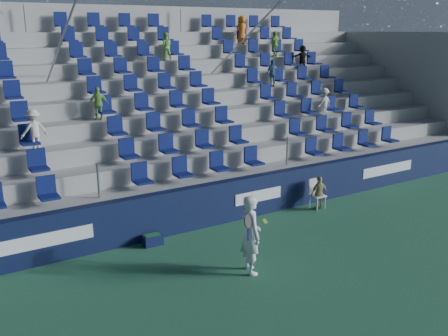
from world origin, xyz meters
name	(u,v)px	position (x,y,z in m)	size (l,w,h in m)	color
ground	(281,268)	(0.00, 0.00, 0.00)	(70.00, 70.00, 0.00)	#2C6745
sponsor_wall	(211,204)	(0.00, 3.15, 0.60)	(24.00, 0.32, 1.20)	#0F1739
grandstand	(138,122)	(0.00, 8.24, 2.13)	(24.00, 8.17, 6.63)	#A0A19B
tennis_player	(251,234)	(-0.68, 0.23, 0.91)	(0.70, 0.75, 1.82)	silver
line_judge_chair	(316,191)	(3.40, 2.65, 0.53)	(0.42, 0.43, 0.93)	white
line_judge	(319,193)	(3.40, 2.50, 0.52)	(0.61, 0.26, 1.05)	tan
ball_bin	(153,239)	(-1.97, 2.75, 0.15)	(0.50, 0.33, 0.28)	#10163D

